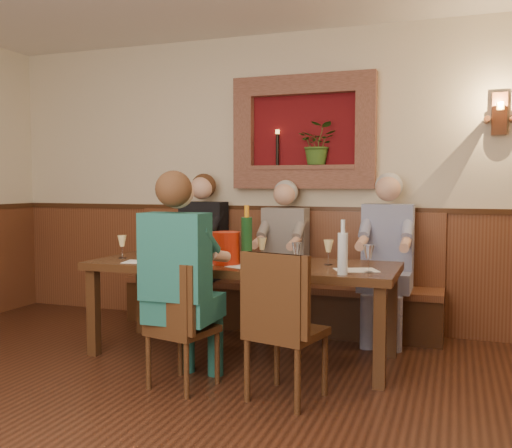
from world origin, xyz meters
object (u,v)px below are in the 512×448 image
at_px(bench, 277,294).
at_px(person_bench_left, 200,262).
at_px(person_bench_right, 386,272).
at_px(wine_bottle_green_b, 181,238).
at_px(chair_near_right, 285,357).
at_px(person_chair_front, 182,299).
at_px(chair_near_left, 181,351).
at_px(wine_bottle_green_a, 247,240).
at_px(water_bottle, 343,252).
at_px(dining_table, 242,272).
at_px(spittoon_bucket, 226,248).
at_px(person_bench_mid, 282,269).

distance_m(bench, person_bench_left, 0.81).
height_order(person_bench_right, wine_bottle_green_b, person_bench_right).
distance_m(chair_near_right, person_chair_front, 0.78).
relative_size(chair_near_left, wine_bottle_green_a, 1.90).
relative_size(bench, person_chair_front, 2.07).
relative_size(person_bench_left, water_bottle, 3.92).
bearing_deg(person_bench_left, dining_table, -47.87).
bearing_deg(chair_near_left, person_chair_front, 76.96).
xyz_separation_m(spittoon_bucket, wine_bottle_green_a, (0.16, 0.01, 0.07)).
bearing_deg(spittoon_bucket, dining_table, 61.98).
bearing_deg(person_bench_right, dining_table, -140.56).
bearing_deg(wine_bottle_green_b, spittoon_bucket, -30.10).
height_order(person_bench_left, person_bench_right, person_bench_left).
height_order(dining_table, bench, bench).
xyz_separation_m(dining_table, chair_near_right, (0.58, -0.76, -0.40)).
relative_size(person_bench_right, wine_bottle_green_b, 3.91).
xyz_separation_m(chair_near_left, wine_bottle_green_a, (0.22, 0.66, 0.69)).
height_order(chair_near_right, wine_bottle_green_a, wine_bottle_green_a).
bearing_deg(wine_bottle_green_a, bench, 94.69).
xyz_separation_m(spittoon_bucket, water_bottle, (0.94, -0.20, 0.03)).
relative_size(chair_near_right, spittoon_bucket, 3.82).
bearing_deg(spittoon_bucket, water_bottle, -12.19).
bearing_deg(chair_near_left, chair_near_right, 14.86).
relative_size(person_bench_mid, spittoon_bucket, 5.64).
bearing_deg(person_bench_right, bench, 173.99).
distance_m(dining_table, bench, 1.01).
bearing_deg(person_bench_mid, spittoon_bucket, -99.00).
height_order(chair_near_left, wine_bottle_green_b, wine_bottle_green_b).
bearing_deg(bench, chair_near_right, -71.20).
bearing_deg(bench, person_bench_right, -6.01).
height_order(bench, wine_bottle_green_b, wine_bottle_green_b).
relative_size(chair_near_left, person_bench_right, 0.59).
xyz_separation_m(person_bench_mid, person_chair_front, (-0.21, -1.61, 0.02)).
relative_size(chair_near_left, spittoon_bucket, 3.47).
distance_m(dining_table, person_bench_left, 1.13).
distance_m(chair_near_right, water_bottle, 0.80).
distance_m(person_bench_left, person_bench_right, 1.77).
distance_m(bench, person_bench_right, 1.06).
bearing_deg(chair_near_right, person_bench_left, 143.70).
height_order(person_bench_left, wine_bottle_green_a, person_bench_left).
xyz_separation_m(person_bench_mid, person_bench_right, (0.94, -0.00, 0.03)).
distance_m(bench, wine_bottle_green_a, 1.24).
relative_size(chair_near_right, person_chair_front, 0.65).
height_order(person_chair_front, spittoon_bucket, person_chair_front).
relative_size(person_bench_left, person_chair_front, 1.01).
xyz_separation_m(person_bench_mid, water_bottle, (0.78, -1.18, 0.32)).
height_order(dining_table, water_bottle, water_bottle).
bearing_deg(water_bottle, dining_table, 158.30).
xyz_separation_m(bench, water_bottle, (0.86, -1.29, 0.57)).
height_order(person_bench_right, wine_bottle_green_a, person_bench_right).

